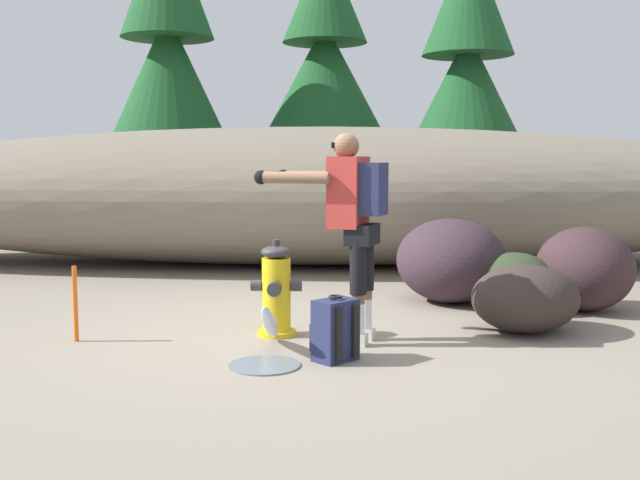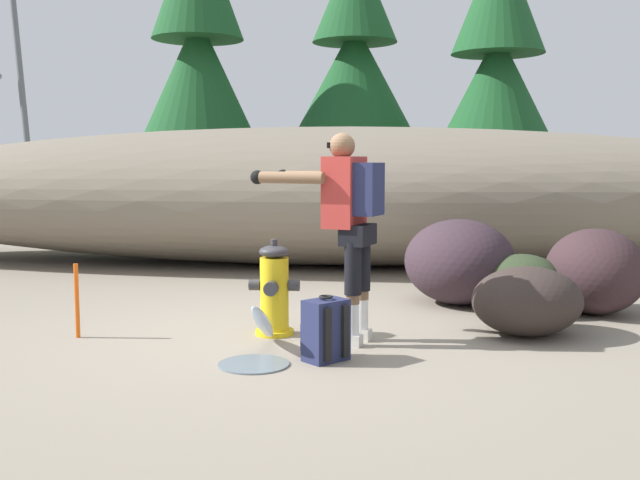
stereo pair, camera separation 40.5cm
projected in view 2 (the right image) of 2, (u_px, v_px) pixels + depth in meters
ground_plane at (288, 338)px, 6.06m from camera, size 56.00×56.00×0.04m
dirt_embankment at (332, 196)px, 10.16m from camera, size 14.10×3.20×1.86m
fire_hydrant at (274, 291)px, 6.07m from camera, size 0.41×0.36×0.78m
hydrant_water_jet at (261, 333)px, 5.46m from camera, size 0.50×1.03×0.47m
utility_worker at (346, 211)px, 5.75m from camera, size 1.04×0.69×1.63m
spare_backpack at (325, 331)px, 5.31m from camera, size 0.36×0.36×0.47m
boulder_large at (527, 301)px, 6.07m from camera, size 1.24×1.22×0.56m
boulder_mid at (459, 262)px, 7.36m from camera, size 1.51×1.53×0.84m
boulder_small at (524, 283)px, 6.96m from camera, size 1.05×1.06×0.55m
boulder_outlier at (595, 271)px, 6.90m from camera, size 0.92×0.99×0.79m
pine_tree_far_left at (198, 62)px, 14.69m from camera, size 2.78×2.78×6.27m
pine_tree_left at (355, 60)px, 15.59m from camera, size 2.73×2.73×5.95m
pine_tree_center at (497, 75)px, 14.01m from camera, size 2.68×2.68×5.60m
survey_stake at (77, 301)px, 5.98m from camera, size 0.04×0.04×0.60m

